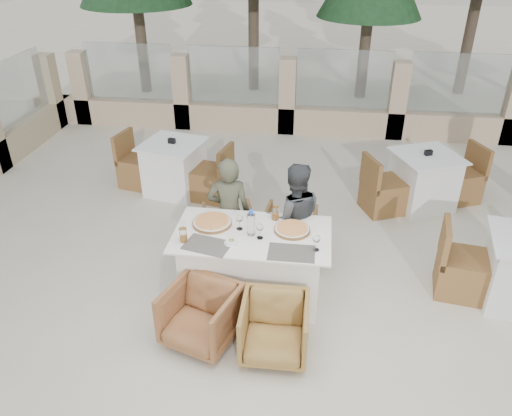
# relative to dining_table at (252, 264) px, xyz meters

# --- Properties ---
(ground) EXTENTS (80.00, 80.00, 0.00)m
(ground) POSITION_rel_dining_table_xyz_m (-0.02, 0.02, -0.39)
(ground) COLOR beige
(ground) RESTS_ON ground
(sand_patch) EXTENTS (30.00, 16.00, 0.01)m
(sand_patch) POSITION_rel_dining_table_xyz_m (-0.02, 14.02, -0.38)
(sand_patch) COLOR #EFE1C4
(sand_patch) RESTS_ON ground
(perimeter_wall_far) EXTENTS (10.00, 0.34, 1.60)m
(perimeter_wall_far) POSITION_rel_dining_table_xyz_m (-0.02, 4.82, 0.42)
(perimeter_wall_far) COLOR #C5AB8B
(perimeter_wall_far) RESTS_ON ground
(dining_table) EXTENTS (1.60, 0.90, 0.77)m
(dining_table) POSITION_rel_dining_table_xyz_m (0.00, 0.00, 0.00)
(dining_table) COLOR white
(dining_table) RESTS_ON ground
(placemat_near_left) EXTENTS (0.51, 0.39, 0.00)m
(placemat_near_left) POSITION_rel_dining_table_xyz_m (-0.41, -0.27, 0.39)
(placemat_near_left) COLOR #5F5851
(placemat_near_left) RESTS_ON dining_table
(placemat_near_right) EXTENTS (0.45, 0.30, 0.00)m
(placemat_near_right) POSITION_rel_dining_table_xyz_m (0.42, -0.28, 0.39)
(placemat_near_right) COLOR #59544C
(placemat_near_right) RESTS_ON dining_table
(pizza_left) EXTENTS (0.51, 0.51, 0.05)m
(pizza_left) POSITION_rel_dining_table_xyz_m (-0.44, 0.13, 0.41)
(pizza_left) COLOR #C6451B
(pizza_left) RESTS_ON dining_table
(pizza_right) EXTENTS (0.38, 0.38, 0.05)m
(pizza_right) POSITION_rel_dining_table_xyz_m (0.40, 0.10, 0.41)
(pizza_right) COLOR #D1521C
(pizza_right) RESTS_ON dining_table
(water_bottle) EXTENTS (0.09, 0.09, 0.28)m
(water_bottle) POSITION_rel_dining_table_xyz_m (-0.01, -0.01, 0.53)
(water_bottle) COLOR #A8C0DD
(water_bottle) RESTS_ON dining_table
(wine_glass_centre) EXTENTS (0.09, 0.09, 0.18)m
(wine_glass_centre) POSITION_rel_dining_table_xyz_m (-0.14, 0.07, 0.48)
(wine_glass_centre) COLOR white
(wine_glass_centre) RESTS_ON dining_table
(wine_glass_near) EXTENTS (0.09, 0.09, 0.18)m
(wine_glass_near) POSITION_rel_dining_table_xyz_m (0.09, -0.07, 0.48)
(wine_glass_near) COLOR white
(wine_glass_near) RESTS_ON dining_table
(wine_glass_corner) EXTENTS (0.09, 0.09, 0.18)m
(wine_glass_corner) POSITION_rel_dining_table_xyz_m (0.65, -0.20, 0.48)
(wine_glass_corner) COLOR white
(wine_glass_corner) RESTS_ON dining_table
(beer_glass_left) EXTENTS (0.09, 0.09, 0.15)m
(beer_glass_left) POSITION_rel_dining_table_xyz_m (-0.65, -0.23, 0.46)
(beer_glass_left) COLOR orange
(beer_glass_left) RESTS_ON dining_table
(beer_glass_right) EXTENTS (0.10, 0.10, 0.15)m
(beer_glass_right) POSITION_rel_dining_table_xyz_m (0.20, 0.31, 0.46)
(beer_glass_right) COLOR orange
(beer_glass_right) RESTS_ON dining_table
(olive_dish) EXTENTS (0.14, 0.14, 0.04)m
(olive_dish) POSITION_rel_dining_table_xyz_m (-0.18, -0.20, 0.41)
(olive_dish) COLOR white
(olive_dish) RESTS_ON dining_table
(armchair_far_left) EXTENTS (0.74, 0.75, 0.55)m
(armchair_far_left) POSITION_rel_dining_table_xyz_m (-0.40, 0.81, -0.11)
(armchair_far_left) COLOR #935A35
(armchair_far_left) RESTS_ON ground
(armchair_far_right) EXTENTS (0.66, 0.68, 0.57)m
(armchair_far_right) POSITION_rel_dining_table_xyz_m (0.33, 0.83, -0.10)
(armchair_far_right) COLOR olive
(armchair_far_right) RESTS_ON ground
(armchair_near_left) EXTENTS (0.80, 0.82, 0.59)m
(armchair_near_left) POSITION_rel_dining_table_xyz_m (-0.39, -0.74, -0.09)
(armchair_near_left) COLOR #935C35
(armchair_near_left) RESTS_ON ground
(armchair_near_right) EXTENTS (0.62, 0.64, 0.57)m
(armchair_near_right) POSITION_rel_dining_table_xyz_m (0.32, -0.81, -0.10)
(armchair_near_right) COLOR olive
(armchair_near_right) RESTS_ON ground
(diner_left) EXTENTS (0.53, 0.38, 1.34)m
(diner_left) POSITION_rel_dining_table_xyz_m (-0.34, 0.54, 0.29)
(diner_left) COLOR #484A36
(diner_left) RESTS_ON ground
(diner_right) EXTENTS (0.74, 0.63, 1.33)m
(diner_right) POSITION_rel_dining_table_xyz_m (0.39, 0.52, 0.28)
(diner_right) COLOR #3D4042
(diner_right) RESTS_ON ground
(bg_table_a) EXTENTS (1.78, 1.15, 0.77)m
(bg_table_a) POSITION_rel_dining_table_xyz_m (-1.47, 2.20, 0.00)
(bg_table_a) COLOR white
(bg_table_a) RESTS_ON ground
(bg_table_b) EXTENTS (1.83, 1.40, 0.77)m
(bg_table_b) POSITION_rel_dining_table_xyz_m (2.10, 2.25, 0.00)
(bg_table_b) COLOR white
(bg_table_b) RESTS_ON ground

